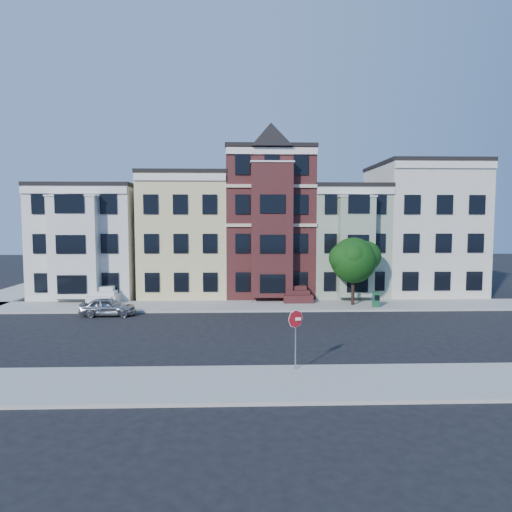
{
  "coord_description": "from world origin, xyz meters",
  "views": [
    {
      "loc": [
        -2.35,
        -25.19,
        6.4
      ],
      "look_at": [
        -1.44,
        2.6,
        4.2
      ],
      "focal_mm": 32.0,
      "sensor_mm": 36.0,
      "label": 1
    }
  ],
  "objects_px": {
    "parked_car": "(108,307)",
    "fire_hydrant": "(111,304)",
    "stop_sign": "(296,336)",
    "newspaper_box": "(376,299)",
    "street_tree": "(353,263)"
  },
  "relations": [
    {
      "from": "fire_hydrant",
      "to": "stop_sign",
      "type": "height_order",
      "value": "stop_sign"
    },
    {
      "from": "street_tree",
      "to": "newspaper_box",
      "type": "distance_m",
      "value": 3.06
    },
    {
      "from": "newspaper_box",
      "to": "stop_sign",
      "type": "xyz_separation_m",
      "value": [
        -7.44,
        -13.48,
        0.88
      ]
    },
    {
      "from": "fire_hydrant",
      "to": "newspaper_box",
      "type": "bearing_deg",
      "value": 1.02
    },
    {
      "from": "parked_car",
      "to": "stop_sign",
      "type": "bearing_deg",
      "value": -138.71
    },
    {
      "from": "newspaper_box",
      "to": "fire_hydrant",
      "type": "distance_m",
      "value": 18.84
    },
    {
      "from": "parked_car",
      "to": "fire_hydrant",
      "type": "distance_m",
      "value": 1.45
    },
    {
      "from": "fire_hydrant",
      "to": "street_tree",
      "type": "bearing_deg",
      "value": 4.07
    },
    {
      "from": "parked_car",
      "to": "fire_hydrant",
      "type": "bearing_deg",
      "value": 6.15
    },
    {
      "from": "stop_sign",
      "to": "newspaper_box",
      "type": "bearing_deg",
      "value": 51.8
    },
    {
      "from": "fire_hydrant",
      "to": "stop_sign",
      "type": "distance_m",
      "value": 17.43
    },
    {
      "from": "street_tree",
      "to": "stop_sign",
      "type": "height_order",
      "value": "street_tree"
    },
    {
      "from": "stop_sign",
      "to": "fire_hydrant",
      "type": "bearing_deg",
      "value": 121.62
    },
    {
      "from": "newspaper_box",
      "to": "fire_hydrant",
      "type": "relative_size",
      "value": 1.44
    },
    {
      "from": "parked_car",
      "to": "newspaper_box",
      "type": "bearing_deg",
      "value": -86.97
    }
  ]
}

